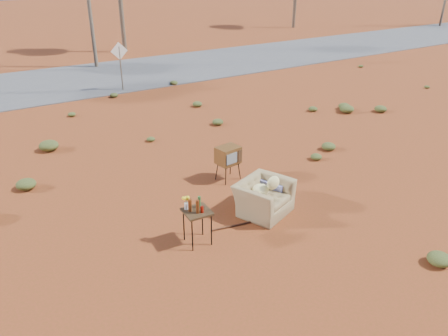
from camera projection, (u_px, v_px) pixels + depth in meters
ground at (244, 215)px, 10.31m from camera, size 140.00×140.00×0.00m
highway at (73, 81)px, 21.75m from camera, size 140.00×7.00×0.04m
armchair at (265, 192)px, 10.30m from camera, size 1.59×1.36×1.07m
tv_unit at (228, 156)px, 11.69m from camera, size 0.66×0.56×0.96m
side_table at (195, 209)px, 8.98m from camera, size 0.58×0.58×1.09m
rusty_bar at (244, 223)px, 9.94m from camera, size 1.56×0.32×0.04m
road_sign at (120, 58)px, 19.55m from camera, size 0.78×0.06×2.19m
scrub_patch at (139, 154)px, 13.22m from camera, size 17.49×8.07×0.33m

